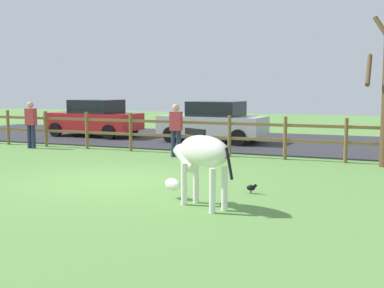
% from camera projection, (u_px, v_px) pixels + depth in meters
% --- Properties ---
extents(ground_plane, '(60.00, 60.00, 0.00)m').
position_uv_depth(ground_plane, '(112.00, 181.00, 11.84)').
color(ground_plane, '#5B8C42').
extents(parking_asphalt, '(28.00, 7.40, 0.05)m').
position_uv_depth(parking_asphalt, '(235.00, 141.00, 20.38)').
color(parking_asphalt, '#2D2D33').
rests_on(parking_asphalt, ground_plane).
extents(paddock_fence, '(20.99, 0.11, 1.29)m').
position_uv_depth(paddock_fence, '(178.00, 131.00, 16.56)').
color(paddock_fence, brown).
rests_on(paddock_fence, ground_plane).
extents(zebra, '(1.75, 1.17, 1.41)m').
position_uv_depth(zebra, '(201.00, 156.00, 9.23)').
color(zebra, white).
rests_on(zebra, ground_plane).
extents(crow_on_grass, '(0.21, 0.10, 0.20)m').
position_uv_depth(crow_on_grass, '(252.00, 188.00, 10.46)').
color(crow_on_grass, black).
rests_on(crow_on_grass, ground_plane).
extents(parked_car_red, '(4.09, 2.06, 1.56)m').
position_uv_depth(parked_car_red, '(94.00, 118.00, 21.84)').
color(parked_car_red, red).
rests_on(parked_car_red, parking_asphalt).
extents(parked_car_silver, '(4.06, 2.01, 1.56)m').
position_uv_depth(parked_car_silver, '(213.00, 121.00, 19.58)').
color(parked_car_silver, '#B7BABF').
rests_on(parked_car_silver, parking_asphalt).
extents(visitor_left_of_tree, '(0.37, 0.24, 1.64)m').
position_uv_depth(visitor_left_of_tree, '(31.00, 123.00, 18.03)').
color(visitor_left_of_tree, '#232847').
rests_on(visitor_left_of_tree, ground_plane).
extents(visitor_right_of_tree, '(0.38, 0.25, 1.64)m').
position_uv_depth(visitor_right_of_tree, '(176.00, 128.00, 15.78)').
color(visitor_right_of_tree, '#232847').
rests_on(visitor_right_of_tree, ground_plane).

